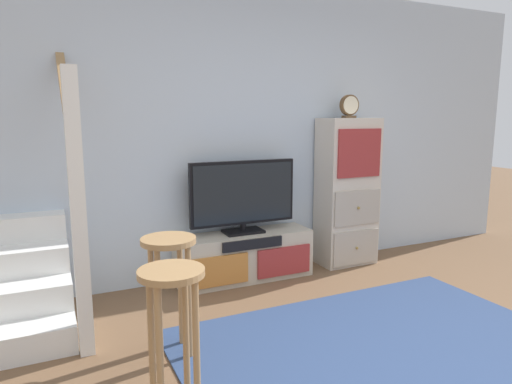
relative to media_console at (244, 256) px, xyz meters
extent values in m
cube|color=silver|center=(0.30, 0.27, 1.13)|extent=(6.40, 0.12, 2.70)
cube|color=navy|center=(0.30, -1.59, -0.21)|extent=(2.60, 1.80, 0.01)
cube|color=#BCB29E|center=(0.00, 0.01, 0.00)|extent=(1.27, 0.36, 0.44)
cube|color=#BC7533|center=(-0.32, -0.18, -0.04)|extent=(0.53, 0.02, 0.26)
cube|color=maroon|center=(0.32, -0.18, -0.04)|extent=(0.53, 0.02, 0.26)
cube|color=black|center=(0.00, -0.18, 0.17)|extent=(0.57, 0.02, 0.09)
cube|color=black|center=(0.00, 0.03, 0.23)|extent=(0.36, 0.22, 0.02)
cylinder|color=black|center=(0.00, 0.03, 0.27)|extent=(0.05, 0.05, 0.06)
cube|color=black|center=(0.00, 0.03, 0.60)|extent=(1.01, 0.05, 0.58)
cube|color=black|center=(0.00, 0.00, 0.60)|extent=(0.96, 0.01, 0.53)
cube|color=beige|center=(1.14, 0.02, 0.52)|extent=(0.58, 0.34, 1.48)
cube|color=#ADA497|center=(1.14, -0.16, -0.02)|extent=(0.53, 0.02, 0.34)
sphere|color=olive|center=(1.14, -0.18, -0.02)|extent=(0.03, 0.03, 0.03)
cube|color=#ADA497|center=(1.14, -0.16, 0.39)|extent=(0.53, 0.02, 0.34)
sphere|color=olive|center=(1.14, -0.18, 0.39)|extent=(0.03, 0.03, 0.03)
cube|color=maroon|center=(1.14, -0.16, 0.93)|extent=(0.49, 0.02, 0.47)
cube|color=#4C3823|center=(1.12, 0.00, 1.27)|extent=(0.12, 0.08, 0.02)
cylinder|color=brown|center=(1.12, 0.00, 1.38)|extent=(0.20, 0.04, 0.20)
cylinder|color=beige|center=(1.12, -0.03, 1.38)|extent=(0.17, 0.01, 0.17)
cube|color=white|center=(-1.95, -0.40, -0.03)|extent=(0.90, 0.26, 0.38)
cube|color=white|center=(-1.95, -0.14, 0.06)|extent=(0.90, 0.26, 0.57)
cube|color=white|center=(-1.95, 0.12, 0.16)|extent=(0.90, 0.26, 0.76)
cube|color=white|center=(-1.95, 0.38, 0.25)|extent=(0.90, 0.26, 0.95)
cube|color=white|center=(-1.45, -0.79, 0.68)|extent=(0.09, 0.09, 1.80)
cube|color=#9E7547|center=(-1.45, -0.14, 1.48)|extent=(0.06, 1.33, 0.99)
cylinder|color=#A37A4C|center=(-1.17, -1.64, 0.14)|extent=(0.04, 0.04, 0.71)
cylinder|color=#A37A4C|center=(-0.98, -1.64, 0.14)|extent=(0.04, 0.04, 0.71)
cylinder|color=#A37A4C|center=(-1.17, -1.46, 0.14)|extent=(0.04, 0.04, 0.71)
cylinder|color=#A37A4C|center=(-0.98, -1.46, 0.14)|extent=(0.04, 0.04, 0.71)
cylinder|color=#A37A4C|center=(-1.08, -1.55, 0.51)|extent=(0.34, 0.34, 0.03)
cylinder|color=#A37A4C|center=(-1.05, -1.13, 0.15)|extent=(0.04, 0.04, 0.73)
cylinder|color=#A37A4C|center=(-0.87, -1.13, 0.15)|extent=(0.04, 0.04, 0.73)
cylinder|color=#A37A4C|center=(-1.05, -0.94, 0.15)|extent=(0.04, 0.04, 0.73)
cylinder|color=#A37A4C|center=(-0.87, -0.94, 0.15)|extent=(0.04, 0.04, 0.73)
cylinder|color=#A37A4C|center=(-0.96, -1.03, 0.53)|extent=(0.34, 0.34, 0.03)
camera|label=1|loc=(-1.61, -3.71, 1.30)|focal=31.97mm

